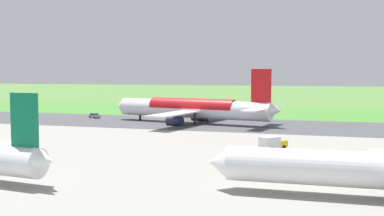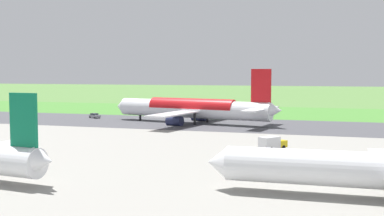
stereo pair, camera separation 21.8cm
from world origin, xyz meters
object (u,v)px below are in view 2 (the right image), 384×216
Objects in this scene: airliner_main at (193,109)px; service_truck_fuel at (272,143)px; service_car_followme at (95,116)px; traffic_cone_orange at (211,113)px; no_stopping_sign at (222,111)px.

service_truck_fuel is at bearing 124.58° from airliner_main.
service_truck_fuel is at bearing 143.83° from service_car_followme.
service_truck_fuel is 79.85m from traffic_cone_orange.
airliner_main is at bearing -55.42° from service_truck_fuel.
traffic_cone_orange is at bearing -84.22° from airliner_main.
no_stopping_sign is (26.66, -70.05, 0.03)m from service_truck_fuel.
airliner_main is at bearing 171.33° from service_car_followme.
no_stopping_sign is at bearing 145.95° from traffic_cone_orange.
airliner_main is 11.84× the size of service_car_followme.
service_truck_fuel reaches higher than traffic_cone_orange.
service_truck_fuel is 2.51× the size of no_stopping_sign.
no_stopping_sign is at bearing -93.16° from airliner_main.
airliner_main is 8.96× the size of service_truck_fuel.
airliner_main reaches higher than service_car_followme.
service_car_followme is 8.27× the size of traffic_cone_orange.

